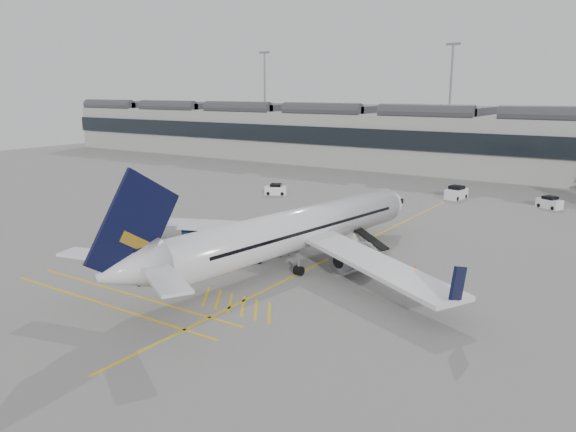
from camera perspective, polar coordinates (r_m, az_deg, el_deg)
The scene contains 18 objects.
ground at distance 53.66m, azimuth -8.89°, elevation -4.36°, with size 220.00×220.00×0.00m, color gray.
terminal at distance 115.32m, azimuth 16.10°, elevation 7.49°, with size 200.00×20.45×12.40m.
light_masts at distance 128.87m, azimuth 17.59°, elevation 11.62°, with size 113.00×0.60×25.45m.
apron_markings at distance 55.94m, azimuth 5.76°, elevation -3.56°, with size 0.25×60.00×0.01m, color gold.
airliner_main at distance 50.67m, azimuth 0.30°, elevation -1.58°, with size 36.04×39.62×10.57m.
belt_loader at distance 56.68m, azimuth 7.49°, elevation -2.77°, with size 5.13×2.47×2.03m.
baggage_cart_a at distance 56.66m, azimuth 0.47°, elevation -2.18°, with size 2.32×2.14×1.97m.
baggage_cart_b at distance 54.18m, azimuth -0.69°, elevation -3.11°, with size 1.85×1.70×1.58m.
baggage_cart_c at distance 58.42m, azimuth -5.53°, elevation -1.99°, with size 1.83×1.67×1.59m.
baggage_cart_d at distance 59.31m, azimuth -9.89°, elevation -1.87°, with size 1.86×1.67×1.64m.
ramp_agent_a at distance 59.18m, azimuth -0.57°, elevation -1.71°, with size 0.64×0.42×1.76m, color #FF440D.
ramp_agent_b at distance 55.17m, azimuth -5.68°, elevation -2.71°, with size 0.98×0.76×2.01m, color orange.
pushback_tug at distance 58.53m, azimuth -7.14°, elevation -2.30°, with size 2.57×2.04×1.26m.
safety_cone_nose at distance 70.18m, azimuth 9.23°, elevation -0.13°, with size 0.32×0.32×0.44m, color #F24C0A.
safety_cone_engine at distance 51.03m, azimuth 12.75°, elevation -5.12°, with size 0.38×0.38×0.53m, color #F24C0A.
service_van_left at distance 85.53m, azimuth -1.24°, elevation 2.68°, with size 3.62×2.87×1.66m.
service_van_mid at distance 85.72m, azimuth 16.73°, elevation 2.25°, with size 2.56×4.05×1.93m.
service_van_right at distance 83.42m, azimuth 25.03°, elevation 1.22°, with size 3.55×2.87×1.63m.
Camera 1 is at (35.04, -37.53, 15.58)m, focal length 35.00 mm.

